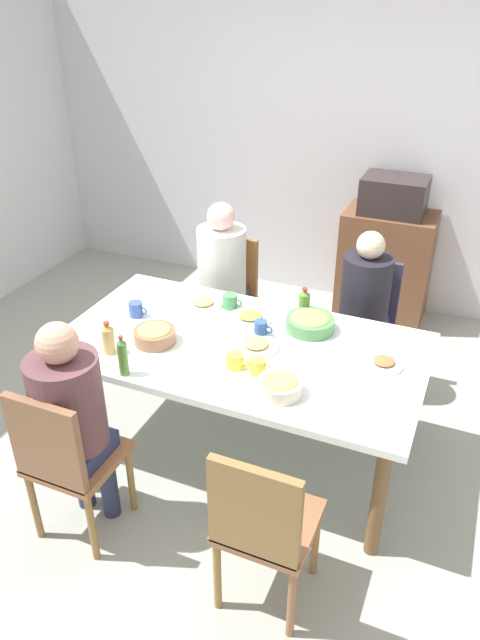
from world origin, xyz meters
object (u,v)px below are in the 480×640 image
object	(u,v)px
plate_1	(203,304)
cup_2	(230,301)
plate_3	(384,363)
bottle_2	(123,356)
chair_3	(364,319)
cup_0	(235,361)
plate_2	(250,317)
person_1	(71,411)
cup_1	(136,309)
dining_table	(240,354)
chair_0	(263,524)
person_2	(221,270)
cup_3	(261,328)
cup_4	(258,366)
bowl_2	(155,334)
person_3	(364,301)
bottle_1	(304,303)
bowl_0	(280,385)
microwave	(394,195)
plate_0	(256,345)
side_cabinet	(385,266)
chair_1	(65,457)
chair_2	(227,292)
bottle_0	(108,339)
bowl_1	(310,322)

from	to	relation	value
plate_1	cup_2	world-z (taller)	cup_2
plate_3	bottle_2	distance (m)	1.33
chair_3	cup_0	world-z (taller)	chair_3
plate_2	bottle_2	world-z (taller)	bottle_2
person_1	cup_1	size ratio (longest dim) A/B	10.24
dining_table	chair_0	bearing A→B (deg)	-61.70
person_2	cup_3	world-z (taller)	person_2
person_1	cup_4	xyz separation A→B (m)	(0.69, 0.61, 0.05)
bowl_2	cup_3	size ratio (longest dim) A/B	2.12
person_3	dining_table	bearing A→B (deg)	-120.85
cup_1	bottle_2	world-z (taller)	bottle_2
bottle_1	bowl_0	bearing A→B (deg)	-80.50
dining_table	cup_2	xyz separation A→B (m)	(-0.22, 0.36, 0.11)
plate_1	bowl_2	world-z (taller)	bowl_2
bowl_2	microwave	xyz separation A→B (m)	(0.87, 2.12, 0.26)
plate_2	dining_table	bearing A→B (deg)	-79.27
plate_2	bottle_2	xyz separation A→B (m)	(-0.37, -0.77, 0.09)
plate_0	side_cabinet	world-z (taller)	side_cabinet
chair_1	microwave	bearing A→B (deg)	72.08
person_3	cup_1	size ratio (longest dim) A/B	9.92
chair_2	bowl_0	bearing A→B (deg)	-56.03
chair_3	bottle_0	xyz separation A→B (m)	(-1.10, -1.28, 0.31)
chair_0	chair_1	size ratio (longest dim) A/B	1.00
cup_3	person_3	bearing A→B (deg)	58.67
person_3	bowl_0	distance (m)	1.18
bottle_0	chair_0	bearing A→B (deg)	-27.38
person_3	bottle_1	bearing A→B (deg)	-124.94
bottle_2	cup_2	bearing A→B (deg)	76.39
plate_2	bottle_1	bearing A→B (deg)	30.89
cup_2	bowl_1	bearing A→B (deg)	-6.25
chair_0	person_2	bearing A→B (deg)	119.50
bowl_2	cup_0	world-z (taller)	bowl_2
plate_1	cup_0	xyz separation A→B (m)	(0.44, -0.53, 0.03)
dining_table	bottle_0	bearing A→B (deg)	-149.70
plate_0	bowl_0	distance (m)	0.42
chair_0	side_cabinet	size ratio (longest dim) A/B	1.00
dining_table	bottle_1	size ratio (longest dim) A/B	10.94
chair_2	microwave	size ratio (longest dim) A/B	1.88
dining_table	person_1	size ratio (longest dim) A/B	1.67
chair_1	bottle_0	xyz separation A→B (m)	(-0.11, 0.57, 0.31)
bowl_1	cup_2	bearing A→B (deg)	173.75
plate_2	bottle_2	bearing A→B (deg)	-115.81
plate_1	cup_1	distance (m)	0.41
chair_2	plate_2	xyz separation A→B (m)	(0.45, -0.65, 0.23)
person_3	cup_4	size ratio (longest dim) A/B	9.58
chair_0	plate_1	distance (m)	1.54
bowl_0	bottle_2	world-z (taller)	bottle_2
cup_4	microwave	world-z (taller)	microwave
bowl_1	dining_table	bearing A→B (deg)	-135.46
cup_1	bowl_1	bearing A→B (deg)	14.41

